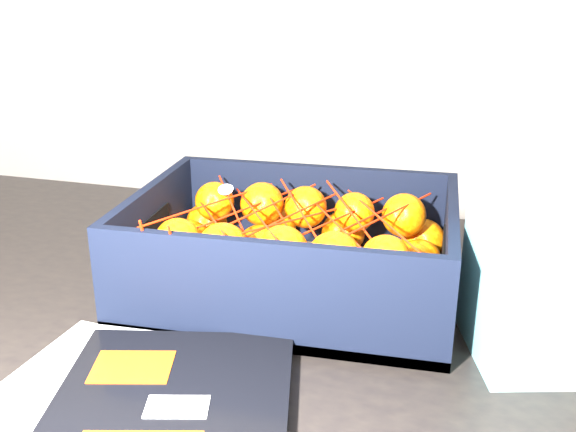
% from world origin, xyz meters
% --- Properties ---
extents(table, '(1.24, 0.87, 0.75)m').
position_xyz_m(table, '(0.13, 0.24, 0.65)').
color(table, black).
rests_on(table, ground).
extents(magazine_stack, '(0.33, 0.31, 0.02)m').
position_xyz_m(magazine_stack, '(0.15, 0.04, 0.76)').
color(magazine_stack, '#B5B4B1').
rests_on(magazine_stack, table).
extents(produce_crate, '(0.38, 0.28, 0.12)m').
position_xyz_m(produce_crate, '(0.23, 0.32, 0.79)').
color(produce_crate, brown).
rests_on(produce_crate, table).
extents(clementine_heap, '(0.36, 0.27, 0.10)m').
position_xyz_m(clementine_heap, '(0.23, 0.32, 0.81)').
color(clementine_heap, '#EC6104').
rests_on(clementine_heap, produce_crate).
extents(mesh_net, '(0.32, 0.25, 0.09)m').
position_xyz_m(mesh_net, '(0.23, 0.32, 0.85)').
color(mesh_net, red).
rests_on(mesh_net, clementine_heap).
extents(retail_carton, '(0.12, 0.15, 0.20)m').
position_xyz_m(retail_carton, '(0.49, 0.23, 0.85)').
color(retail_carton, silver).
rests_on(retail_carton, table).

